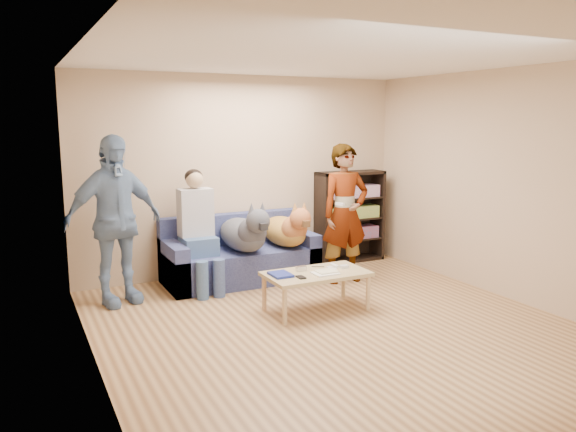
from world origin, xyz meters
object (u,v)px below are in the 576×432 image
dog_gray (245,233)px  dog_tan (287,230)px  bookshelf (349,215)px  person_standing_right (345,214)px  sofa (239,259)px  person_standing_left (114,221)px  coffee_table (316,276)px  notebook_blue (281,274)px  person_seated (198,226)px  camera_silver (301,269)px

dog_gray → dog_tan: dog_gray is taller
dog_tan → bookshelf: (1.23, 0.46, 0.03)m
person_standing_right → dog_tan: (-0.61, 0.41, -0.22)m
person_standing_right → sofa: 1.46m
person_standing_left → coffee_table: bearing=-48.0°
notebook_blue → sofa: (0.08, 1.39, -0.15)m
notebook_blue → person_standing_left: bearing=142.2°
dog_tan → bookshelf: size_ratio=0.90×
notebook_blue → person_seated: bearing=110.8°
person_standing_left → camera_silver: 2.11m
sofa → person_seated: bearing=-167.4°
person_standing_left → coffee_table: person_standing_left is taller
camera_silver → coffee_table: bearing=-45.0°
dog_gray → bookshelf: bookshelf is taller
sofa → person_standing_right: bearing=-28.4°
sofa → person_seated: size_ratio=1.29×
sofa → bookshelf: size_ratio=1.46×
person_standing_right → bookshelf: 1.09m
person_standing_left → camera_silver: (1.75, -1.07, -0.49)m
person_standing_left → person_seated: person_standing_left is taller
coffee_table → bookshelf: 2.26m
camera_silver → coffee_table: camera_silver is taller
sofa → person_seated: 0.76m
notebook_blue → bookshelf: (1.88, 1.63, 0.25)m
bookshelf → person_standing_left: bearing=-171.7°
person_seated → notebook_blue: bearing=-69.2°
dog_gray → dog_tan: bearing=2.6°
person_standing_right → notebook_blue: bearing=-147.5°
notebook_blue → dog_tan: (0.65, 1.17, 0.21)m
person_standing_right → dog_tan: size_ratio=1.48×
camera_silver → notebook_blue: bearing=-166.0°
person_seated → bookshelf: size_ratio=1.13×
notebook_blue → coffee_table: (0.40, -0.05, -0.06)m
person_standing_right → coffee_table: bearing=-135.3°
person_standing_left → sofa: person_standing_left is taller
sofa → dog_gray: bearing=-93.1°
person_standing_left → sofa: size_ratio=0.99×
person_seated → person_standing_right: bearing=-16.3°
person_standing_right → person_seated: person_standing_right is taller
person_standing_left → camera_silver: size_ratio=17.06×
camera_silver → person_seated: size_ratio=0.07×
person_standing_right → coffee_table: (-0.86, -0.81, -0.49)m
camera_silver → dog_tan: dog_tan is taller
coffee_table → person_seated: bearing=123.8°
dog_gray → dog_tan: (0.58, 0.03, -0.02)m
camera_silver → person_seated: bearing=122.5°
dog_gray → coffee_table: (0.33, -1.19, -0.29)m
camera_silver → bookshelf: bearing=44.1°
person_standing_left → dog_tan: 2.15m
person_standing_left → person_seated: (0.99, 0.13, -0.17)m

